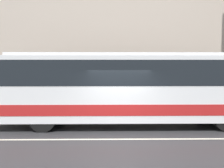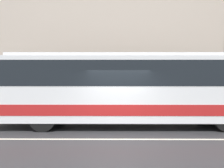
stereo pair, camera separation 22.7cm
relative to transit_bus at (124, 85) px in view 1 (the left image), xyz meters
name	(u,v)px [view 1 (the left image)]	position (x,y,z in m)	size (l,w,h in m)	color
ground_plane	(120,139)	(-0.27, -2.15, -1.81)	(60.00, 60.00, 0.00)	#2D2D30
sidewalk	(116,111)	(-0.27, 3.16, -1.74)	(60.00, 2.61, 0.14)	gray
building_facade	(115,25)	(-0.27, 4.60, 3.37)	(60.00, 0.35, 10.75)	#B7A899
lane_stripe	(120,139)	(-0.27, -2.15, -1.80)	(54.00, 0.14, 0.01)	beige
transit_bus	(124,85)	(0.00, 0.00, 0.00)	(11.51, 2.50, 3.21)	white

